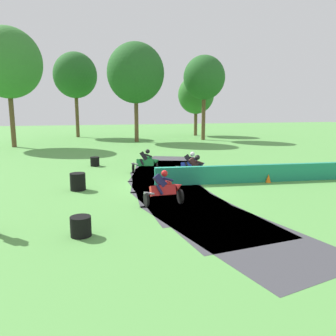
% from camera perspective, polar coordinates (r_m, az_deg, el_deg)
% --- Properties ---
extents(ground_plane, '(120.00, 120.00, 0.00)m').
position_cam_1_polar(ground_plane, '(16.54, -0.40, -2.96)').
color(ground_plane, '#569947').
extents(track_asphalt, '(6.53, 20.26, 0.01)m').
position_cam_1_polar(track_asphalt, '(16.63, 1.43, -2.88)').
color(track_asphalt, '#3D3D42').
rests_on(track_asphalt, ground).
extents(safety_barrier, '(10.77, 1.30, 0.90)m').
position_cam_1_polar(safety_barrier, '(17.86, 15.19, -0.87)').
color(safety_barrier, '#1E8466').
rests_on(safety_barrier, ground).
extents(motorcycle_lead_green, '(1.72, 1.08, 1.43)m').
position_cam_1_polar(motorcycle_lead_green, '(19.76, -3.66, 1.10)').
color(motorcycle_lead_green, black).
rests_on(motorcycle_lead_green, ground).
extents(motorcycle_chase_blue, '(1.71, 1.06, 1.43)m').
position_cam_1_polar(motorcycle_chase_blue, '(18.58, 3.98, 0.53)').
color(motorcycle_chase_blue, black).
rests_on(motorcycle_chase_blue, ground).
extents(motorcycle_trailing_black, '(1.70, 0.82, 1.43)m').
position_cam_1_polar(motorcycle_trailing_black, '(17.33, 4.85, -0.17)').
color(motorcycle_trailing_black, black).
rests_on(motorcycle_trailing_black, ground).
extents(motorcycle_fourth_red, '(1.68, 0.91, 1.42)m').
position_cam_1_polar(motorcycle_fourth_red, '(13.25, -0.60, -3.50)').
color(motorcycle_fourth_red, black).
rests_on(motorcycle_fourth_red, ground).
extents(tire_stack_near, '(0.58, 0.58, 0.60)m').
position_cam_1_polar(tire_stack_near, '(22.44, -12.27, 1.08)').
color(tire_stack_near, black).
rests_on(tire_stack_near, ground).
extents(tire_stack_mid_a, '(0.70, 0.70, 0.80)m').
position_cam_1_polar(tire_stack_mid_a, '(16.07, -15.01, -2.25)').
color(tire_stack_mid_a, black).
rests_on(tire_stack_mid_a, ground).
extents(tire_stack_mid_b, '(0.62, 0.62, 0.60)m').
position_cam_1_polar(tire_stack_mid_b, '(10.45, -14.54, -9.52)').
color(tire_stack_mid_b, black).
rests_on(tire_stack_mid_b, ground).
extents(traffic_cone, '(0.28, 0.28, 0.44)m').
position_cam_1_polar(traffic_cone, '(17.88, 16.62, -1.67)').
color(traffic_cone, orange).
rests_on(traffic_cone, ground).
extents(tree_far_left, '(4.76, 4.76, 9.64)m').
position_cam_1_polar(tree_far_left, '(40.11, 6.14, 14.93)').
color(tree_far_left, brown).
rests_on(tree_far_left, ground).
extents(tree_far_right, '(6.16, 6.16, 10.66)m').
position_cam_1_polar(tree_far_right, '(37.84, -5.50, 15.69)').
color(tree_far_right, brown).
rests_on(tree_far_right, ground).
extents(tree_mid_rise, '(6.20, 6.20, 11.10)m').
position_cam_1_polar(tree_mid_rise, '(35.85, -25.50, 15.75)').
color(tree_mid_rise, brown).
rests_on(tree_mid_rise, ground).
extents(tree_behind_barrier, '(4.79, 4.79, 7.95)m').
position_cam_1_polar(tree_behind_barrier, '(46.14, 4.76, 12.22)').
color(tree_behind_barrier, brown).
rests_on(tree_behind_barrier, ground).
extents(tree_distant, '(5.39, 5.39, 10.57)m').
position_cam_1_polar(tree_distant, '(45.17, -15.43, 14.87)').
color(tree_distant, brown).
rests_on(tree_distant, ground).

